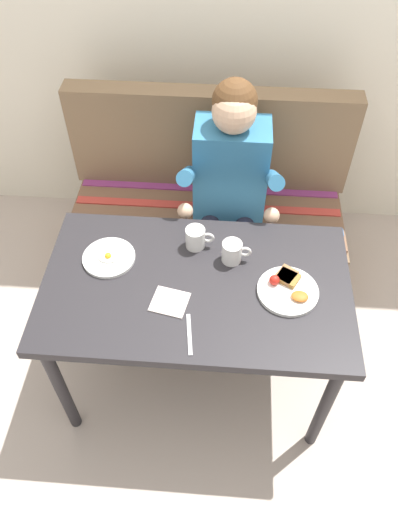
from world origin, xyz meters
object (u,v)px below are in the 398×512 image
coffee_mug (196,237)px  napkin (170,302)px  couch (207,218)px  plate_breakfast (288,288)px  fork (189,334)px  plate_eggs (109,257)px  coffee_mug_second (232,251)px  person (230,183)px  table (196,296)px

coffee_mug → napkin: size_ratio=0.89×
couch → plate_breakfast: couch is taller
couch → fork: 1.07m
plate_eggs → napkin: plate_eggs is taller
plate_eggs → coffee_mug_second: coffee_mug_second is taller
plate_breakfast → plate_eggs: 0.72m
coffee_mug_second → fork: (-0.14, -0.36, -0.05)m
couch → person: person is taller
fork → plate_breakfast: bearing=24.5°
table → person: (0.11, 0.59, 0.09)m
table → coffee_mug: (-0.02, 0.20, 0.13)m
couch → coffee_mug: size_ratio=12.20×
couch → fork: (-0.01, -1.00, 0.40)m
table → plate_eggs: plate_eggs is taller
plate_eggs → fork: (0.35, -0.33, -0.01)m
couch → fork: couch is taller
coffee_mug_second → table: bearing=-135.5°
plate_breakfast → coffee_mug: 0.42m
table → plate_breakfast: (0.35, -0.01, 0.10)m
plate_eggs → coffee_mug: (0.34, 0.10, 0.04)m
person → plate_breakfast: (0.24, -0.60, 0.00)m
plate_eggs → napkin: 0.33m
coffee_mug_second → fork: size_ratio=0.69×
plate_breakfast → coffee_mug: bearing=150.7°
person → coffee_mug: (-0.13, -0.39, 0.04)m
coffee_mug → fork: bearing=-88.6°
couch → napkin: 0.96m
plate_eggs → napkin: size_ratio=1.60×
plate_breakfast → plate_eggs: plate_breakfast is taller
plate_breakfast → table: bearing=178.8°
person → napkin: person is taller
napkin → fork: size_ratio=0.78×
plate_eggs → fork: plate_eggs is taller
fork → coffee_mug: bearing=83.6°
coffee_mug → fork: 0.43m
plate_breakfast → couch: bearing=114.4°
person → plate_eggs: bearing=-133.9°
coffee_mug → fork: size_ratio=0.69×
table → person: person is taller
couch → coffee_mug_second: bearing=-78.0°
person → coffee_mug: size_ratio=10.27×
table → plate_eggs: bearing=164.6°
plate_eggs → fork: size_ratio=1.25×
napkin → fork: (0.09, -0.13, -0.00)m
couch → person: 0.46m
plate_breakfast → plate_eggs: size_ratio=1.10×
plate_breakfast → plate_eggs: bearing=171.4°
couch → plate_breakfast: size_ratio=6.15×
plate_breakfast → coffee_mug_second: size_ratio=1.98×
person → fork: 0.83m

